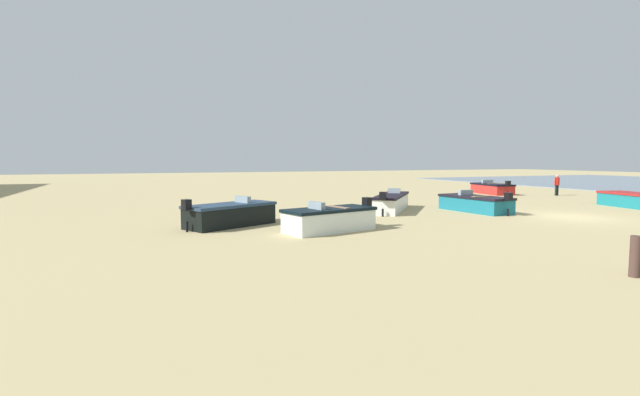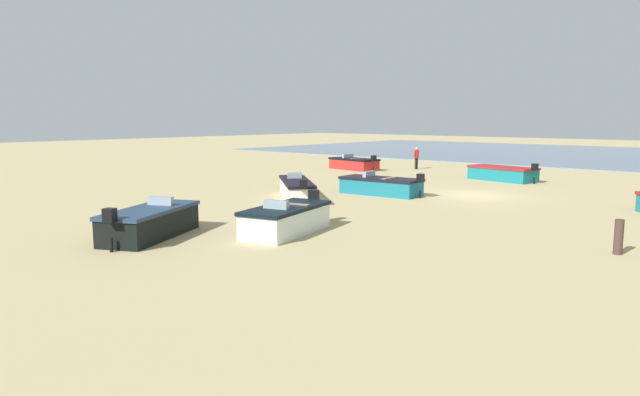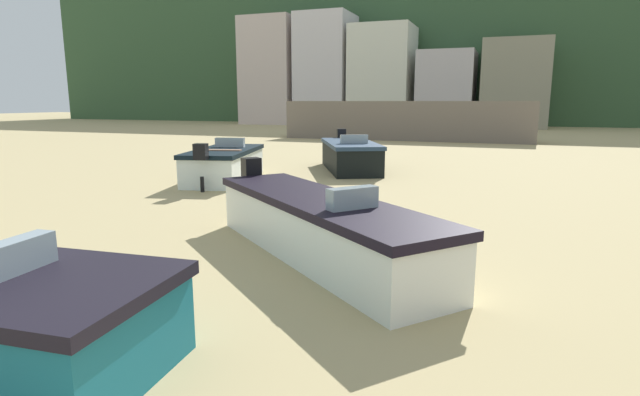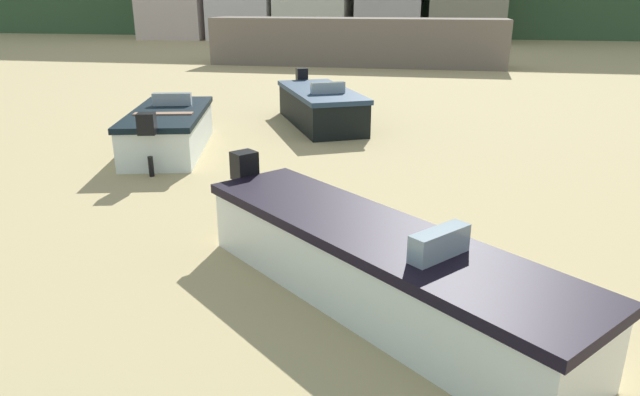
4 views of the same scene
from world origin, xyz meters
The scene contains 4 objects.
harbor_pier centered at (2.32, 30.00, 1.14)m, with size 14.48×2.40×2.27m, color #6E6257.
boat_black_3 centered at (3.21, 15.87, 0.49)m, with size 3.11×4.17×1.27m.
boat_white_4 centered at (0.42, 12.52, 0.47)m, with size 2.39×4.03×1.23m.
boat_white_6 centered at (5.57, 6.63, 0.46)m, with size 4.67×4.22×1.22m.
Camera 4 is at (6.06, 0.91, 3.28)m, focal length 32.05 mm.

